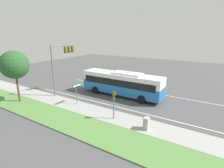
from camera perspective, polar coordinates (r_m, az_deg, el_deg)
name	(u,v)px	position (r m, az deg, el deg)	size (l,w,h in m)	color
ground_plane	(142,100)	(23.45, 9.69, -5.26)	(80.00, 80.00, 0.00)	#4C4C4F
sidewalk	(118,118)	(18.32, 2.00, -11.15)	(2.80, 80.00, 0.12)	#9E9E99
grass_verge	(100,133)	(15.99, -4.01, -15.59)	(3.60, 80.00, 0.10)	#568442
lane_divider_near	(129,110)	(20.41, 5.72, -8.42)	(0.14, 30.00, 0.01)	silver
lane_divider_far	(151,93)	(26.63, 12.70, -2.81)	(0.14, 30.00, 0.01)	silver
bus	(121,83)	(24.35, 3.10, 0.46)	(2.77, 11.63, 3.42)	#236BB7
signal_gantry	(62,58)	(25.66, -16.12, 8.07)	(5.16, 0.41, 7.12)	slate
pedestrian_signal	(114,101)	(17.37, 0.60, -5.55)	(0.28, 0.34, 2.98)	slate
street_sign	(77,89)	(21.63, -11.42, -1.70)	(1.55, 0.08, 2.70)	slate
utility_cabinet	(146,123)	(16.38, 11.15, -12.49)	(0.60, 0.44, 1.13)	#A8A8A3
roadside_tree	(14,65)	(24.41, -29.26, 5.46)	(3.44, 3.44, 6.43)	brown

